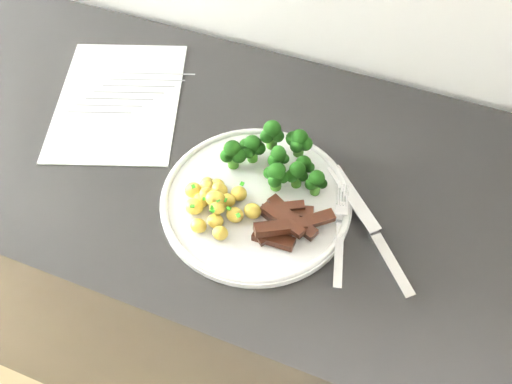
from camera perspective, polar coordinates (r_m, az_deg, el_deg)
counter at (r=1.34m, az=-2.70°, el=-9.40°), size 2.40×0.60×0.90m
recipe_paper at (r=1.10m, az=-13.87°, el=9.14°), size 0.32×0.38×0.00m
plate at (r=0.90m, az=0.00°, el=-0.80°), size 0.31×0.31×0.02m
broccoli at (r=0.91m, az=2.18°, el=3.75°), size 0.18×0.12×0.07m
potatoes at (r=0.88m, az=-4.26°, el=-0.94°), size 0.13×0.11×0.04m
beef_strips at (r=0.86m, az=3.13°, el=-3.05°), size 0.12×0.10×0.04m
fork at (r=0.86m, az=8.57°, el=-4.60°), size 0.06×0.19×0.02m
knife at (r=0.88m, az=12.48°, el=-5.15°), size 0.19×0.20×0.03m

